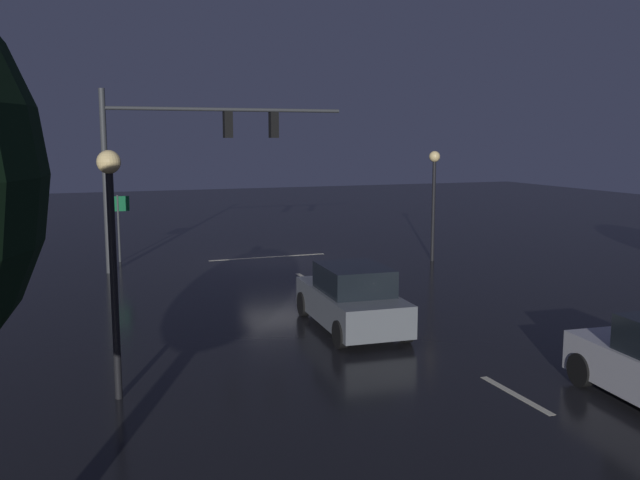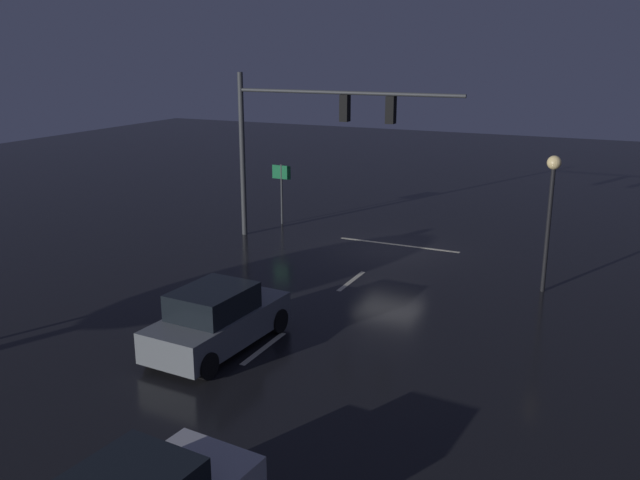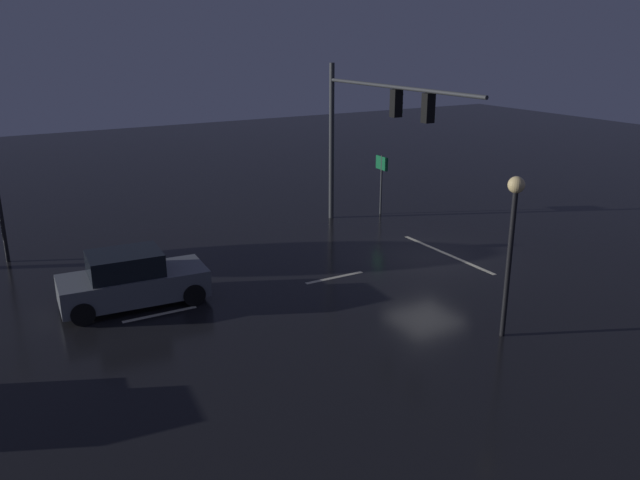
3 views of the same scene
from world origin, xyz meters
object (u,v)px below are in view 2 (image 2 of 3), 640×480
object	(u,v)px
traffic_signal_assembly	(308,126)
street_lamp_left_kerb	(551,196)
route_sign	(282,181)
car_approaching	(217,320)

from	to	relation	value
traffic_signal_assembly	street_lamp_left_kerb	distance (m)	9.82
street_lamp_left_kerb	route_sign	bearing A→B (deg)	-19.74
traffic_signal_assembly	street_lamp_left_kerb	bearing A→B (deg)	168.09
traffic_signal_assembly	route_sign	bearing A→B (deg)	-43.13
traffic_signal_assembly	route_sign	world-z (taller)	traffic_signal_assembly
traffic_signal_assembly	route_sign	xyz separation A→B (m)	(2.43, -2.27, -2.77)
street_lamp_left_kerb	route_sign	size ratio (longest dim) A/B	1.64
traffic_signal_assembly	street_lamp_left_kerb	world-z (taller)	traffic_signal_assembly
route_sign	street_lamp_left_kerb	bearing A→B (deg)	160.26
car_approaching	route_sign	size ratio (longest dim) A/B	1.65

